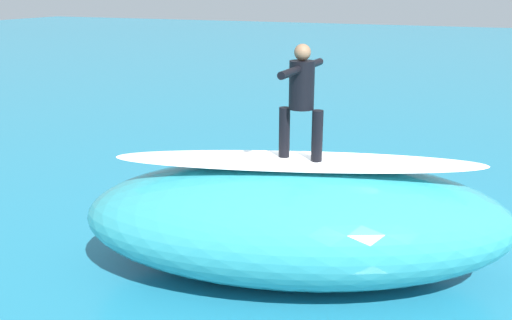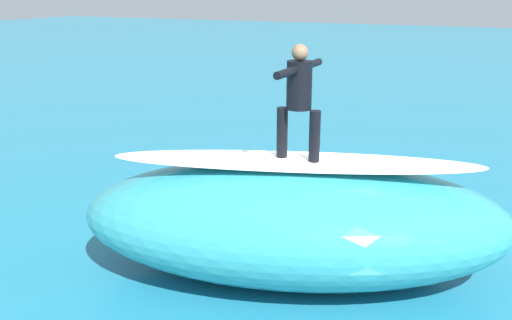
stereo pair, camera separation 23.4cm
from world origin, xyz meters
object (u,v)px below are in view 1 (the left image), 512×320
(surfer_paddling, at_px, (221,192))
(surfboard_paddling, at_px, (225,201))
(surfboard_riding, at_px, (300,162))
(surfer_riding, at_px, (301,94))

(surfer_paddling, bearing_deg, surfboard_paddling, 0.00)
(surfboard_riding, bearing_deg, surfer_paddling, -41.45)
(surfboard_paddling, bearing_deg, surfer_riding, -15.31)
(surfboard_riding, relative_size, surfer_riding, 1.22)
(surfboard_paddling, bearing_deg, surfboard_riding, -15.31)
(surfer_riding, xyz_separation_m, surfer_paddling, (2.51, -2.30, -2.66))
(surfboard_paddling, relative_size, surfer_paddling, 1.63)
(surfboard_riding, xyz_separation_m, surfer_riding, (0.00, 0.00, 1.03))
(surfboard_riding, height_order, surfboard_paddling, surfboard_riding)
(surfer_paddling, bearing_deg, surfer_riding, -14.79)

